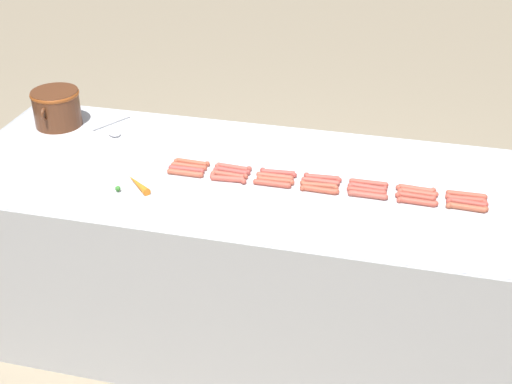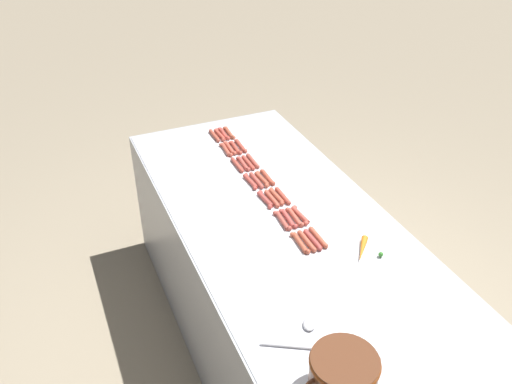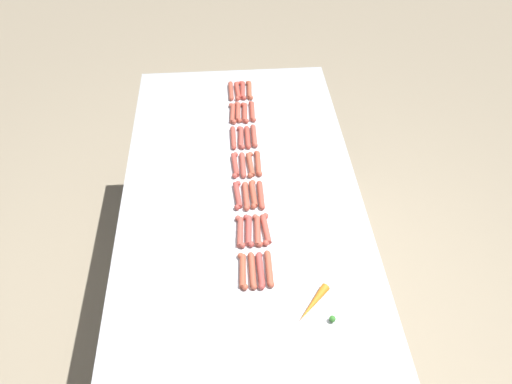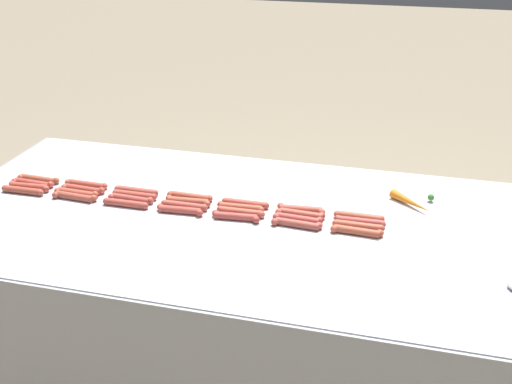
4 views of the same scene
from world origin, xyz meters
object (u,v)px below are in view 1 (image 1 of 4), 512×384
(hot_dog_24, at_px, (323,178))
(serving_spoon, at_px, (113,130))
(hot_dog_17, at_px, (321,181))
(hot_dog_26, at_px, (233,167))
(hot_dog_20, at_px, (189,166))
(hot_dog_27, at_px, (192,163))
(hot_dog_10, at_px, (319,185))
(hot_dog_9, at_px, (367,191))
(hot_dog_6, at_px, (185,173))
(hot_dog_2, at_px, (368,195))
(bean_pot, at_px, (56,106))
(hot_dog_18, at_px, (275,176))
(hot_dog_25, at_px, (278,173))
(hot_dog_21, at_px, (467,195))
(hot_dog_15, at_px, (418,193))
(hot_dog_14, at_px, (466,199))
(hot_dog_22, at_px, (416,189))
(hot_dog_1, at_px, (417,202))
(hot_dog_4, at_px, (272,184))
(hot_dog_3, at_px, (319,190))
(hot_dog_0, at_px, (467,207))
(carrot, at_px, (137,184))
(hot_dog_13, at_px, (186,169))
(hot_dog_11, at_px, (275,180))
(hot_dog_8, at_px, (416,197))
(hot_dog_19, at_px, (232,171))
(hot_dog_7, at_px, (467,203))
(hot_dog_23, at_px, (369,183))
(hot_dog_12, at_px, (229,175))
(hot_dog_16, at_px, (367,187))

(hot_dog_24, height_order, serving_spoon, hot_dog_24)
(hot_dog_17, relative_size, hot_dog_26, 1.00)
(hot_dog_20, bearing_deg, hot_dog_27, -0.99)
(hot_dog_10, bearing_deg, hot_dog_24, -2.93)
(hot_dog_9, height_order, hot_dog_26, same)
(hot_dog_6, height_order, serving_spoon, hot_dog_6)
(hot_dog_2, relative_size, bean_pot, 0.57)
(hot_dog_9, relative_size, hot_dog_18, 1.00)
(hot_dog_25, bearing_deg, hot_dog_18, 168.85)
(hot_dog_2, height_order, hot_dog_21, same)
(serving_spoon, bearing_deg, hot_dog_15, -100.23)
(hot_dog_14, distance_m, hot_dog_15, 0.19)
(hot_dog_2, bearing_deg, bean_pot, 77.63)
(hot_dog_18, bearing_deg, hot_dog_14, -90.07)
(hot_dog_14, bearing_deg, hot_dog_22, 80.20)
(hot_dog_1, height_order, bean_pot, bean_pot)
(hot_dog_22, distance_m, bean_pot, 1.75)
(hot_dog_4, height_order, hot_dog_6, same)
(hot_dog_3, height_order, hot_dog_25, same)
(hot_dog_21, relative_size, hot_dog_26, 1.00)
(hot_dog_0, relative_size, carrot, 1.09)
(hot_dog_6, bearing_deg, serving_spoon, 55.42)
(hot_dog_13, xyz_separation_m, hot_dog_18, (0.03, -0.38, 0.00))
(hot_dog_4, xyz_separation_m, hot_dog_11, (0.03, -0.01, 0.00))
(hot_dog_8, bearing_deg, hot_dog_13, 90.14)
(hot_dog_1, xyz_separation_m, hot_dog_21, (0.10, -0.19, 0.00))
(hot_dog_8, bearing_deg, hot_dog_6, 92.06)
(hot_dog_19, bearing_deg, hot_dog_7, -91.72)
(hot_dog_19, height_order, hot_dog_25, same)
(hot_dog_10, xyz_separation_m, hot_dog_23, (0.07, -0.20, 0.00))
(hot_dog_14, bearing_deg, bean_pot, 81.81)
(hot_dog_0, relative_size, hot_dog_18, 1.00)
(hot_dog_7, height_order, hot_dog_23, same)
(hot_dog_10, distance_m, hot_dog_18, 0.20)
(hot_dog_18, bearing_deg, bean_pot, 76.45)
(hot_dog_7, bearing_deg, hot_dog_23, 80.53)
(hot_dog_23, bearing_deg, hot_dog_3, 118.53)
(hot_dog_17, bearing_deg, hot_dog_7, -93.03)
(bean_pot, relative_size, carrot, 1.93)
(hot_dog_12, bearing_deg, hot_dog_27, 70.17)
(hot_dog_15, bearing_deg, hot_dog_10, 95.14)
(hot_dog_10, height_order, bean_pot, bean_pot)
(hot_dog_8, relative_size, hot_dog_22, 1.00)
(hot_dog_16, height_order, hot_dog_17, same)
(hot_dog_24, bearing_deg, hot_dog_26, 90.41)
(hot_dog_22, relative_size, hot_dog_25, 1.00)
(hot_dog_9, bearing_deg, hot_dog_22, -71.79)
(hot_dog_1, bearing_deg, hot_dog_22, 5.72)
(hot_dog_2, relative_size, hot_dog_8, 1.00)
(hot_dog_4, xyz_separation_m, hot_dog_8, (0.03, -0.58, 0.00))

